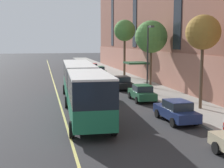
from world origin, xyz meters
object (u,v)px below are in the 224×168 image
at_px(city_bus, 82,84).
at_px(street_tree_mid_block, 203,33).
at_px(street_tree_far_downtown, 125,31).
at_px(parked_car_green_4, 99,71).
at_px(parked_car_green_5, 142,93).
at_px(parked_car_red_6, 92,67).
at_px(parked_car_navy_0, 176,111).
at_px(parked_car_black_3, 122,83).
at_px(street_tree_far_uptown, 151,37).
at_px(street_lamp, 148,52).

height_order(city_bus, street_tree_mid_block, street_tree_mid_block).
bearing_deg(street_tree_far_downtown, city_bus, -113.62).
xyz_separation_m(parked_car_green_4, parked_car_green_5, (0.07, -23.17, -0.00)).
distance_m(city_bus, street_tree_mid_block, 10.76).
distance_m(parked_car_green_4, parked_car_red_6, 7.06).
height_order(parked_car_navy_0, parked_car_green_5, same).
distance_m(city_bus, parked_car_black_3, 11.68).
bearing_deg(parked_car_navy_0, parked_car_black_3, 89.73).
bearing_deg(city_bus, street_tree_mid_block, -15.66).
bearing_deg(street_tree_far_uptown, parked_car_navy_0, -103.03).
bearing_deg(parked_car_navy_0, street_lamp, 80.89).
height_order(city_bus, parked_car_green_5, city_bus).
bearing_deg(street_tree_mid_block, parked_car_red_6, 95.59).
height_order(city_bus, parked_car_red_6, city_bus).
relative_size(parked_car_black_3, street_tree_mid_block, 0.61).
bearing_deg(city_bus, parked_car_black_3, 58.56).
relative_size(parked_car_navy_0, street_tree_mid_block, 0.57).
bearing_deg(parked_car_navy_0, street_tree_mid_block, 40.99).
xyz_separation_m(parked_car_green_4, street_tree_far_uptown, (3.52, -15.91, 5.41)).
bearing_deg(city_bus, parked_car_red_6, 79.42).
height_order(parked_car_navy_0, street_tree_mid_block, street_tree_mid_block).
distance_m(city_bus, street_tree_far_uptown, 14.10).
bearing_deg(street_tree_far_downtown, street_tree_far_uptown, -90.00).
bearing_deg(street_tree_far_downtown, parked_car_black_3, -106.28).
distance_m(parked_car_red_6, street_tree_far_uptown, 23.85).
height_order(parked_car_green_5, street_tree_mid_block, street_tree_mid_block).
xyz_separation_m(parked_car_black_3, street_tree_far_downtown, (3.47, 11.88, 6.51)).
xyz_separation_m(parked_car_green_5, parked_car_red_6, (0.00, 30.23, 0.00)).
distance_m(street_tree_mid_block, street_lamp, 8.59).
xyz_separation_m(parked_car_navy_0, street_tree_far_downtown, (3.54, 27.52, 6.51)).
relative_size(parked_car_green_5, street_lamp, 0.61).
height_order(city_bus, street_lamp, street_lamp).
bearing_deg(parked_car_black_3, street_tree_far_uptown, -5.73).
distance_m(parked_car_navy_0, street_tree_far_downtown, 28.50).
relative_size(parked_car_green_5, parked_car_red_6, 1.03).
height_order(parked_car_black_3, street_lamp, street_lamp).
height_order(parked_car_black_3, parked_car_red_6, same).
bearing_deg(street_tree_mid_block, parked_car_green_4, 97.12).
height_order(parked_car_green_5, street_tree_far_uptown, street_tree_far_uptown).
bearing_deg(parked_car_black_3, parked_car_green_4, 90.18).
relative_size(parked_car_red_6, street_tree_mid_block, 0.55).
relative_size(street_tree_far_uptown, street_lamp, 1.11).
height_order(parked_car_green_4, street_tree_far_downtown, street_tree_far_downtown).
height_order(parked_car_red_6, street_lamp, street_lamp).
bearing_deg(city_bus, parked_car_navy_0, -43.85).
xyz_separation_m(parked_car_green_5, street_tree_far_uptown, (3.45, 7.25, 5.42)).
bearing_deg(street_tree_far_downtown, parked_car_green_5, -100.04).
xyz_separation_m(parked_car_green_4, street_lamp, (1.79, -19.93, 3.74)).
height_order(parked_car_green_5, parked_car_red_6, same).
relative_size(parked_car_navy_0, parked_car_black_3, 0.93).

